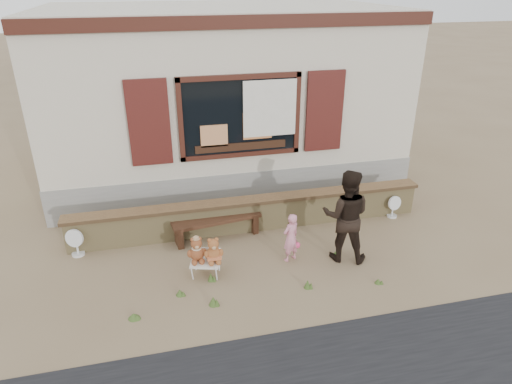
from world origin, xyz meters
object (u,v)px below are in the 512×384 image
object	(u,v)px
bench	(217,223)
child	(291,237)
teddy_bear_left	(197,249)
adult	(346,216)
folding_chair	(206,262)
teddy_bear_right	(213,249)

from	to	relation	value
bench	child	size ratio (longest dim) A/B	1.90
teddy_bear_left	adult	world-z (taller)	adult
folding_chair	child	world-z (taller)	child
bench	folding_chair	distance (m)	1.22
teddy_bear_right	adult	distance (m)	2.36
bench	adult	size ratio (longest dim) A/B	1.02
adult	child	bearing A→B (deg)	15.18
adult	bench	bearing A→B (deg)	-5.61
teddy_bear_right	adult	world-z (taller)	adult
folding_chair	child	bearing A→B (deg)	20.90
folding_chair	child	xyz separation A→B (m)	(1.53, 0.11, 0.19)
folding_chair	teddy_bear_right	size ratio (longest dim) A/B	1.30
teddy_bear_left	teddy_bear_right	size ratio (longest dim) A/B	1.00
bench	child	distance (m)	1.56
teddy_bear_right	adult	xyz separation A→B (m)	(2.33, -0.00, 0.33)
folding_chair	teddy_bear_right	world-z (taller)	teddy_bear_right
teddy_bear_right	adult	bearing A→B (deg)	16.76
child	teddy_bear_right	bearing A→B (deg)	-19.08
teddy_bear_right	child	bearing A→B (deg)	22.94
bench	folding_chair	size ratio (longest dim) A/B	3.00
bench	adult	world-z (taller)	adult
teddy_bear_right	child	size ratio (longest dim) A/B	0.49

